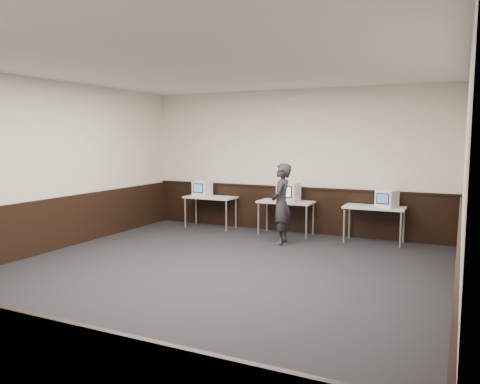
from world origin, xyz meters
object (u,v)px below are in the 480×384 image
object	(u,v)px
desk_right	(374,210)
emac_right	(387,199)
desk_left	(210,199)
desk_center	(286,204)
emac_left	(202,188)
emac_center	(289,192)
person	(281,204)

from	to	relation	value
desk_right	emac_right	xyz separation A→B (m)	(0.24, -0.04, 0.25)
desk_left	emac_right	world-z (taller)	emac_right
desk_center	emac_left	bearing A→B (deg)	179.08
emac_center	desk_center	bearing A→B (deg)	160.38
emac_left	emac_right	distance (m)	4.28
desk_left	person	size ratio (longest dim) A/B	0.74
desk_center	person	size ratio (longest dim) A/B	0.74
desk_right	desk_center	bearing A→B (deg)	180.00
emac_right	person	xyz separation A→B (m)	(-1.92, -0.86, -0.11)
desk_center	emac_right	world-z (taller)	emac_right
desk_left	emac_center	distance (m)	1.99
desk_center	emac_right	xyz separation A→B (m)	(2.14, -0.04, 0.25)
desk_right	person	world-z (taller)	person
emac_left	emac_right	bearing A→B (deg)	0.84
desk_right	desk_left	bearing A→B (deg)	180.00
desk_right	emac_left	distance (m)	4.05
desk_center	emac_center	bearing A→B (deg)	-21.04
emac_right	desk_left	bearing A→B (deg)	-162.57
desk_right	person	distance (m)	1.90
desk_left	emac_left	distance (m)	0.35
desk_left	emac_left	size ratio (longest dim) A/B	2.92
desk_right	emac_center	size ratio (longest dim) A/B	2.55
person	desk_right	bearing A→B (deg)	110.22
desk_right	emac_right	bearing A→B (deg)	-9.37
desk_right	emac_left	bearing A→B (deg)	179.51
emac_left	emac_center	bearing A→B (deg)	0.25
emac_center	person	size ratio (longest dim) A/B	0.29
desk_center	person	distance (m)	0.94
desk_left	person	xyz separation A→B (m)	(2.13, -0.90, 0.13)
emac_left	person	size ratio (longest dim) A/B	0.25
desk_left	person	world-z (taller)	person
emac_right	person	world-z (taller)	person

